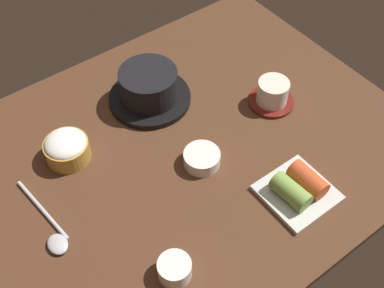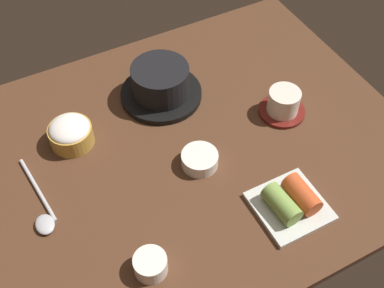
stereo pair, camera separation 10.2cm
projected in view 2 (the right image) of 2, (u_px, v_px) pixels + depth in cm
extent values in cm
cube|color=#4C2D1C|center=(180.00, 153.00, 105.36)|extent=(100.00, 76.00, 2.00)
cylinder|color=black|center=(161.00, 94.00, 114.38)|extent=(19.08, 19.08, 1.48)
cylinder|color=black|center=(160.00, 80.00, 111.07)|extent=(13.37, 13.37, 7.11)
cylinder|color=#D15619|center=(160.00, 70.00, 108.55)|extent=(11.76, 11.76, 0.60)
cylinder|color=#B78C38|center=(71.00, 135.00, 104.25)|extent=(9.42, 9.42, 4.47)
ellipsoid|color=white|center=(69.00, 128.00, 102.52)|extent=(8.67, 8.67, 3.30)
cylinder|color=maroon|center=(282.00, 111.00, 111.30)|extent=(10.59, 10.59, 0.80)
cylinder|color=silver|center=(284.00, 101.00, 108.87)|extent=(7.19, 7.19, 5.50)
cylinder|color=#C6D18C|center=(285.00, 94.00, 106.97)|extent=(6.11, 6.11, 0.40)
cylinder|color=white|center=(200.00, 160.00, 100.99)|extent=(7.76, 7.76, 3.04)
cylinder|color=#B73323|center=(200.00, 156.00, 100.04)|extent=(6.36, 6.36, 0.50)
cube|color=silver|center=(290.00, 206.00, 94.95)|extent=(13.39, 13.39, 1.00)
cylinder|color=#7A9E47|center=(282.00, 204.00, 92.29)|extent=(4.71, 8.33, 4.10)
cylinder|color=#C64C23|center=(302.00, 194.00, 93.67)|extent=(4.30, 8.14, 4.10)
cylinder|color=white|center=(150.00, 265.00, 85.66)|extent=(6.11, 6.11, 3.78)
cylinder|color=#386B2D|center=(150.00, 261.00, 84.43)|extent=(5.01, 5.01, 0.50)
cylinder|color=#B7B7BC|center=(37.00, 189.00, 97.60)|extent=(2.81, 17.58, 0.80)
ellipsoid|color=#B7B7BC|center=(45.00, 224.00, 92.14)|extent=(3.60, 4.68, 1.26)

